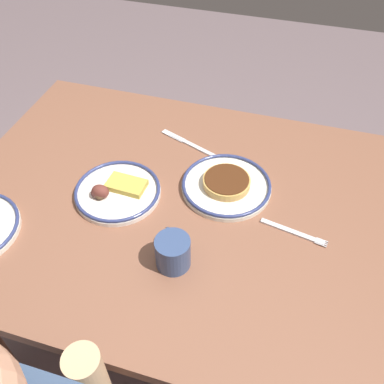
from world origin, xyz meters
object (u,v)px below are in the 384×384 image
Objects in this scene: plate_near_main at (226,185)px; fork_near at (294,232)px; plate_center_pancakes at (117,191)px; coffee_mug at (173,251)px; butter_knife at (189,144)px.

plate_near_main is 0.24m from fork_near.
plate_center_pancakes is at bearing 0.32° from fork_near.
coffee_mug is at bearing 32.81° from fork_near.
plate_center_pancakes is at bearing 21.00° from plate_near_main.
fork_near is (-0.52, -0.00, -0.01)m from plate_center_pancakes.
plate_center_pancakes reaches higher than plate_near_main.
coffee_mug reaches higher than plate_center_pancakes.
plate_near_main is 2.38× the size of coffee_mug.
butter_knife is (-0.14, -0.28, -0.01)m from plate_center_pancakes.
plate_near_main is 1.06× the size of plate_center_pancakes.
butter_knife is at bearing -36.22° from fork_near.
butter_knife is (0.17, -0.17, -0.01)m from plate_near_main.
fork_near is 0.84× the size of butter_knife.
plate_near_main is 1.21× the size of butter_knife.
plate_center_pancakes is 1.36× the size of fork_near.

